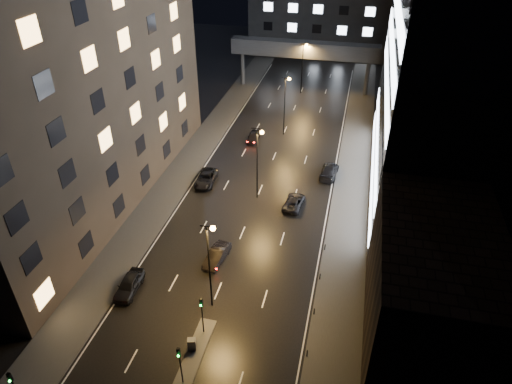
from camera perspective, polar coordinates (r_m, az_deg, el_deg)
ground at (r=72.48m, az=2.31°, el=4.50°), size 160.00×160.00×0.00m
sidewalk_left at (r=71.41m, az=-8.40°, el=3.74°), size 5.00×110.00×0.15m
sidewalk_right at (r=67.17m, az=11.97°, el=1.28°), size 5.00×110.00×0.15m
building_left at (r=59.57m, az=-23.34°, el=16.25°), size 15.00×48.00×40.00m
building_right_low at (r=43.50m, az=20.94°, el=-11.15°), size 10.00×18.00×12.00m
building_right_glass at (r=61.17m, az=26.95°, el=18.28°), size 20.00×36.00×45.00m
building_far at (r=123.04m, az=8.21°, el=22.55°), size 34.00×14.00×25.00m
skybridge at (r=96.87m, az=6.08°, el=17.24°), size 30.00×3.00×10.00m
median_island at (r=44.07m, az=-7.64°, el=-19.38°), size 1.60×8.00×0.15m
traffic_signal_near at (r=43.23m, az=-6.79°, el=-14.42°), size 0.28×0.34×4.40m
traffic_signal_far at (r=40.04m, az=-9.51°, el=-20.02°), size 0.28×0.34×4.40m
bollard_row at (r=45.03m, az=6.86°, el=-16.98°), size 0.12×25.12×0.90m
streetlight_near at (r=43.22m, az=-5.74°, el=-8.02°), size 1.45×0.50×10.15m
streetlight_mid_a at (r=59.03m, az=0.30°, el=4.54°), size 1.45×0.50×10.15m
streetlight_mid_b at (r=76.81m, az=3.74°, el=11.55°), size 1.45×0.50×10.15m
streetlight_far at (r=95.48m, az=5.94°, el=15.86°), size 1.45×0.50×10.15m
car_away_a at (r=50.14m, az=-15.59°, el=-11.12°), size 2.11×4.86×1.63m
car_away_b at (r=52.00m, az=-4.91°, el=-7.89°), size 2.25×4.84×1.54m
car_away_c at (r=65.54m, az=-6.28°, el=1.70°), size 2.86×5.64×1.53m
car_away_d at (r=76.99m, az=-0.30°, el=6.91°), size 2.12×4.61×1.30m
car_toward_a at (r=60.52m, az=4.78°, el=-1.26°), size 2.71×5.07×1.36m
car_toward_b at (r=67.67m, az=9.14°, el=2.60°), size 2.72×5.79×1.64m
utility_cabinet at (r=43.88m, az=-8.03°, el=-18.30°), size 0.88×0.77×1.22m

